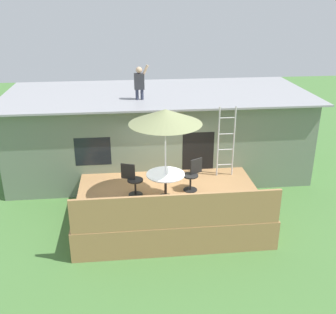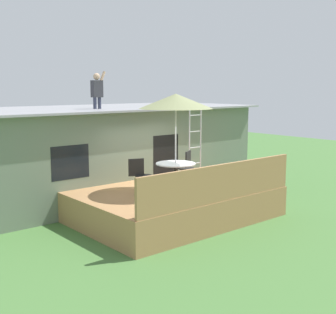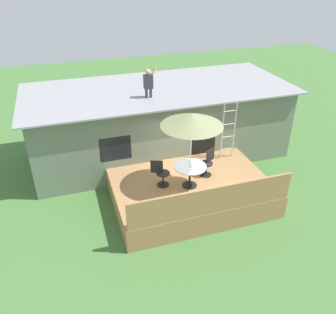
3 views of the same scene
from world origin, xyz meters
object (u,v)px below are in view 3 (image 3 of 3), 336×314
(patio_umbrella, at_px, (192,120))
(person_figure, at_px, (149,81))
(patio_table, at_px, (190,170))
(step_ladder, at_px, (228,130))
(patio_chair_left, at_px, (161,173))
(patio_chair_right, at_px, (208,163))

(patio_umbrella, relative_size, person_figure, 2.29)
(patio_table, relative_size, step_ladder, 0.47)
(patio_chair_left, xyz_separation_m, patio_chair_right, (1.70, 0.14, 0.00))
(patio_chair_left, bearing_deg, patio_chair_right, 24.76)
(patio_table, distance_m, patio_umbrella, 1.76)
(patio_table, xyz_separation_m, person_figure, (-0.52, 2.94, 2.09))
(patio_umbrella, distance_m, step_ladder, 2.69)
(patio_umbrella, xyz_separation_m, person_figure, (-0.52, 2.94, 0.33))
(person_figure, height_order, patio_chair_right, person_figure)
(step_ladder, bearing_deg, patio_chair_right, -142.84)
(patio_table, bearing_deg, step_ladder, 34.11)
(person_figure, bearing_deg, step_ladder, -32.77)
(patio_table, bearing_deg, patio_umbrella, 0.00)
(patio_umbrella, height_order, patio_chair_right, patio_umbrella)
(person_figure, xyz_separation_m, patio_chair_right, (1.34, -2.48, -2.22))
(patio_table, relative_size, patio_chair_left, 1.13)
(step_ladder, xyz_separation_m, person_figure, (-2.49, 1.61, 1.57))
(patio_table, xyz_separation_m, patio_umbrella, (0.00, 0.00, 1.76))
(patio_umbrella, distance_m, person_figure, 3.00)
(patio_chair_right, bearing_deg, person_figure, -90.99)
(patio_umbrella, bearing_deg, patio_table, 180.00)
(person_figure, height_order, patio_chair_left, person_figure)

